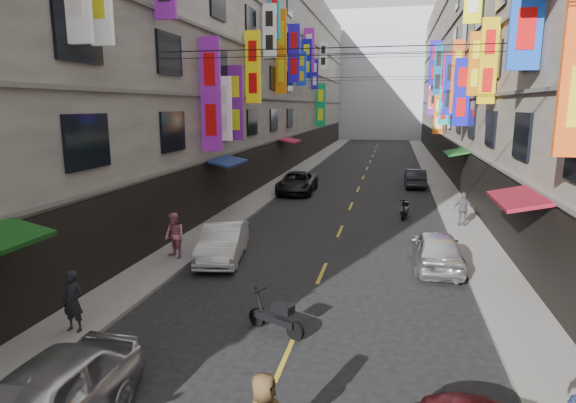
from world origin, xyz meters
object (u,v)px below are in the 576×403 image
at_px(pedestrian_lnear, 73,301).
at_px(pedestrian_lfar, 174,236).
at_px(car_left_far, 297,183).
at_px(car_right_mid, 436,249).
at_px(pedestrian_rfar, 463,209).
at_px(scooter_crossing, 277,317).
at_px(car_right_far, 415,178).
at_px(car_left_mid, 223,242).
at_px(scooter_far_right, 405,210).

xyz_separation_m(pedestrian_lnear, pedestrian_lfar, (-0.13, 6.25, 0.07)).
distance_m(car_left_far, car_right_mid, 16.35).
bearing_deg(car_right_mid, pedestrian_rfar, -107.63).
bearing_deg(pedestrian_rfar, scooter_crossing, 62.70).
bearing_deg(car_left_far, car_right_far, 26.24).
distance_m(car_left_mid, car_right_mid, 8.03).
height_order(scooter_crossing, car_left_mid, car_left_mid).
bearing_deg(pedestrian_lnear, pedestrian_rfar, 52.46).
distance_m(scooter_far_right, pedestrian_lfar, 12.89).
height_order(scooter_crossing, pedestrian_lfar, pedestrian_lfar).
bearing_deg(car_left_mid, pedestrian_rfar, 25.99).
xyz_separation_m(scooter_far_right, pedestrian_lnear, (-8.70, -15.63, 0.49)).
relative_size(car_right_mid, pedestrian_rfar, 2.55).
relative_size(car_left_mid, pedestrian_rfar, 2.58).
bearing_deg(pedestrian_lnear, car_right_mid, 39.59).
distance_m(scooter_crossing, car_left_mid, 6.61).
distance_m(scooter_far_right, pedestrian_rfar, 3.25).
xyz_separation_m(scooter_far_right, pedestrian_rfar, (2.71, -1.73, 0.51)).
xyz_separation_m(scooter_crossing, scooter_far_right, (3.58, 14.42, 0.00)).
xyz_separation_m(car_right_mid, pedestrian_rfar, (1.78, 6.45, 0.23)).
distance_m(car_left_mid, car_left_far, 14.90).
xyz_separation_m(car_left_mid, pedestrian_rfar, (9.78, 7.09, 0.24)).
xyz_separation_m(car_left_mid, pedestrian_lnear, (-1.62, -6.82, 0.23)).
height_order(car_left_mid, car_left_far, car_left_far).
height_order(scooter_crossing, scooter_far_right, same).
relative_size(scooter_far_right, car_left_far, 0.35).
bearing_deg(scooter_crossing, car_left_mid, 57.77).
bearing_deg(pedestrian_rfar, car_left_far, -39.56).
relative_size(scooter_crossing, scooter_far_right, 0.93).
bearing_deg(pedestrian_rfar, car_left_mid, 34.96).
bearing_deg(pedestrian_rfar, car_right_far, -82.57).
bearing_deg(scooter_far_right, car_left_far, -32.26).
bearing_deg(scooter_far_right, pedestrian_rfar, 155.86).
bearing_deg(car_left_mid, car_right_far, 57.42).
bearing_deg(pedestrian_lfar, car_left_mid, 49.15).
height_order(car_left_mid, pedestrian_rfar, pedestrian_rfar).
distance_m(pedestrian_lnear, pedestrian_lfar, 6.25).
bearing_deg(pedestrian_lnear, scooter_far_right, 62.73).
xyz_separation_m(car_left_mid, car_right_far, (8.00, 19.18, -0.04)).
height_order(scooter_crossing, car_right_far, car_right_far).
bearing_deg(pedestrian_lfar, scooter_crossing, -12.67).
height_order(scooter_far_right, pedestrian_lfar, pedestrian_lfar).
height_order(pedestrian_lfar, pedestrian_rfar, pedestrian_lfar).
distance_m(scooter_far_right, pedestrian_lnear, 17.90).
bearing_deg(car_left_mid, car_left_far, 80.07).
height_order(car_left_mid, pedestrian_lnear, pedestrian_lnear).
height_order(pedestrian_lnear, pedestrian_lfar, pedestrian_lfar).
relative_size(scooter_crossing, car_right_mid, 0.40).
height_order(car_right_mid, pedestrian_lnear, pedestrian_lnear).
relative_size(car_left_mid, car_left_far, 0.83).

